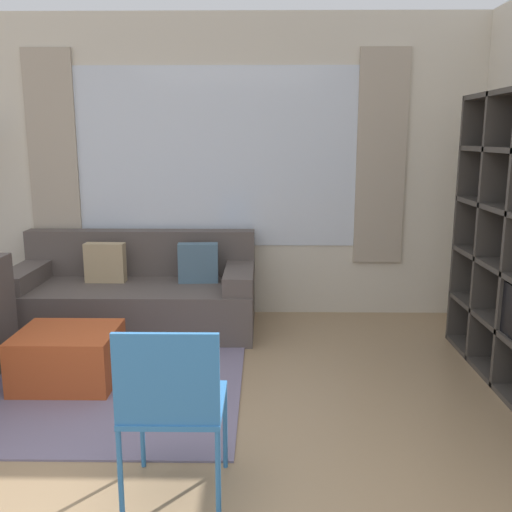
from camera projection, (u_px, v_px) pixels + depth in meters
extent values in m
cube|color=beige|center=(217.00, 169.00, 5.19)|extent=(5.95, 0.07, 2.70)
cube|color=silver|center=(217.00, 158.00, 5.13)|extent=(2.62, 0.01, 1.60)
cube|color=#B2A38E|center=(53.00, 158.00, 5.14)|extent=(0.44, 0.03, 1.90)
cube|color=#B2A38E|center=(381.00, 158.00, 5.10)|extent=(0.44, 0.03, 1.90)
cube|color=slate|center=(51.00, 372.00, 4.02)|extent=(2.71, 2.23, 0.01)
cube|color=#3D3833|center=(506.00, 232.00, 4.06)|extent=(0.44, 0.04, 1.94)
cube|color=#3D3833|center=(482.00, 223.00, 4.52)|extent=(0.44, 0.04, 1.94)
cylinder|color=white|center=(486.00, 294.00, 4.37)|extent=(0.09, 0.09, 0.10)
cylinder|color=#388947|center=(484.00, 295.00, 4.41)|extent=(0.09, 0.09, 0.07)
cube|color=#564C47|center=(134.00, 307.00, 4.90)|extent=(2.06, 0.91, 0.40)
cube|color=#564C47|center=(141.00, 252.00, 5.18)|extent=(2.06, 0.18, 0.41)
cube|color=#564C47|center=(27.00, 275.00, 4.86)|extent=(0.24, 0.85, 0.15)
cube|color=#564C47|center=(239.00, 276.00, 4.83)|extent=(0.24, 0.85, 0.15)
cube|color=tan|center=(105.00, 263.00, 4.91)|extent=(0.34, 0.13, 0.34)
cube|color=slate|center=(198.00, 263.00, 4.90)|extent=(0.35, 0.14, 0.34)
cube|color=#B74C23|center=(68.00, 357.00, 3.83)|extent=(0.65, 0.56, 0.37)
cylinder|color=#3375B7|center=(225.00, 427.00, 2.84)|extent=(0.02, 0.02, 0.44)
cylinder|color=#3375B7|center=(142.00, 426.00, 2.85)|extent=(0.02, 0.02, 0.44)
cylinder|color=#3375B7|center=(218.00, 478.00, 2.41)|extent=(0.02, 0.02, 0.44)
cylinder|color=#3375B7|center=(120.00, 478.00, 2.42)|extent=(0.02, 0.02, 0.44)
cube|color=#3375B7|center=(176.00, 404.00, 2.58)|extent=(0.44, 0.46, 0.02)
cube|color=#3375B7|center=(166.00, 380.00, 2.33)|extent=(0.44, 0.02, 0.40)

